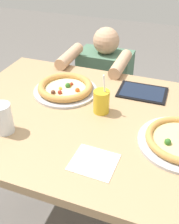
{
  "coord_description": "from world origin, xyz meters",
  "views": [
    {
      "loc": [
        0.35,
        -0.93,
        1.46
      ],
      "look_at": [
        0.01,
        -0.01,
        0.78
      ],
      "focal_mm": 43.74,
      "sensor_mm": 36.0,
      "label": 1
    }
  ],
  "objects_px": {
    "drink_cup_colored": "(101,101)",
    "diner_seated": "(104,95)",
    "tablet": "(142,92)",
    "pizza_far": "(65,88)",
    "water_cup_clear": "(3,118)"
  },
  "relations": [
    {
      "from": "water_cup_clear",
      "to": "diner_seated",
      "type": "xyz_separation_m",
      "value": [
        0.13,
        0.94,
        -0.4
      ]
    },
    {
      "from": "drink_cup_colored",
      "to": "diner_seated",
      "type": "distance_m",
      "value": 0.8
    },
    {
      "from": "pizza_far",
      "to": "tablet",
      "type": "height_order",
      "value": "pizza_far"
    },
    {
      "from": "pizza_far",
      "to": "drink_cup_colored",
      "type": "xyz_separation_m",
      "value": [
        0.22,
        -0.1,
        0.03
      ]
    },
    {
      "from": "diner_seated",
      "to": "tablet",
      "type": "bearing_deg",
      "value": -52.89
    },
    {
      "from": "drink_cup_colored",
      "to": "tablet",
      "type": "distance_m",
      "value": 0.27
    },
    {
      "from": "drink_cup_colored",
      "to": "diner_seated",
      "type": "relative_size",
      "value": 0.21
    },
    {
      "from": "drink_cup_colored",
      "to": "diner_seated",
      "type": "xyz_separation_m",
      "value": [
        -0.19,
        0.67,
        -0.39
      ]
    },
    {
      "from": "drink_cup_colored",
      "to": "water_cup_clear",
      "type": "distance_m",
      "value": 0.42
    },
    {
      "from": "pizza_far",
      "to": "tablet",
      "type": "xyz_separation_m",
      "value": [
        0.37,
        0.12,
        -0.02
      ]
    },
    {
      "from": "tablet",
      "to": "drink_cup_colored",
      "type": "bearing_deg",
      "value": -122.12
    },
    {
      "from": "water_cup_clear",
      "to": "pizza_far",
      "type": "bearing_deg",
      "value": 74.96
    },
    {
      "from": "drink_cup_colored",
      "to": "tablet",
      "type": "relative_size",
      "value": 0.77
    },
    {
      "from": "pizza_far",
      "to": "diner_seated",
      "type": "distance_m",
      "value": 0.67
    },
    {
      "from": "pizza_far",
      "to": "drink_cup_colored",
      "type": "distance_m",
      "value": 0.25
    }
  ]
}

